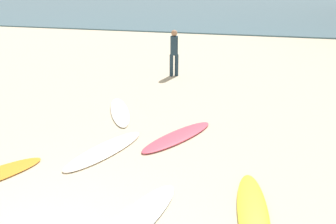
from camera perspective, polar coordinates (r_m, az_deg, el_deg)
ocean_water at (r=40.30m, az=8.42°, el=18.83°), size 120.00×40.00×0.08m
surfboard_0 at (r=5.78m, az=14.91°, el=-17.02°), size 0.63×2.21×0.09m
surfboard_1 at (r=5.48m, az=-6.28°, el=-19.01°), size 1.41×2.34×0.07m
surfboard_2 at (r=7.79m, az=1.74°, el=-4.38°), size 1.71×2.12×0.08m
surfboard_3 at (r=9.21m, az=-8.60°, el=0.07°), size 1.32×2.08×0.07m
surfboard_5 at (r=7.39m, az=-11.23°, el=-6.69°), size 1.53×2.21×0.06m
beachgoer_near at (r=12.04m, az=1.10°, el=10.84°), size 0.37×0.37×1.73m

